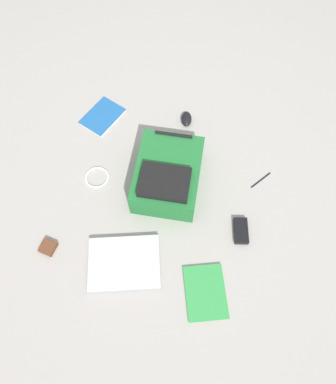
% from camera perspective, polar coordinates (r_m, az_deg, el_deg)
% --- Properties ---
extents(ground_plane, '(3.77, 3.77, 0.00)m').
position_cam_1_polar(ground_plane, '(1.95, -0.09, -0.41)').
color(ground_plane, gray).
extents(backpack, '(0.34, 0.43, 0.20)m').
position_cam_1_polar(backpack, '(1.90, -0.06, 2.61)').
color(backpack, '#1E662D').
rests_on(backpack, ground_plane).
extents(laptop, '(0.40, 0.33, 0.03)m').
position_cam_1_polar(laptop, '(1.82, -6.90, -11.03)').
color(laptop, '#929296').
rests_on(laptop, ground_plane).
extents(book_red, '(0.26, 0.29, 0.02)m').
position_cam_1_polar(book_red, '(2.25, -10.24, 11.57)').
color(book_red, silver).
rests_on(book_red, ground_plane).
extents(book_blue, '(0.25, 0.30, 0.01)m').
position_cam_1_polar(book_blue, '(1.80, 5.89, -15.40)').
color(book_blue, silver).
rests_on(book_blue, ground_plane).
extents(computer_mouse, '(0.07, 0.11, 0.04)m').
position_cam_1_polar(computer_mouse, '(2.20, 2.91, 11.40)').
color(computer_mouse, black).
rests_on(computer_mouse, ground_plane).
extents(cable_coil, '(0.13, 0.13, 0.01)m').
position_cam_1_polar(cable_coil, '(2.03, -11.09, 2.26)').
color(cable_coil, silver).
rests_on(cable_coil, ground_plane).
extents(power_brick, '(0.09, 0.14, 0.03)m').
position_cam_1_polar(power_brick, '(1.90, 11.37, -5.99)').
color(power_brick, black).
rests_on(power_brick, ground_plane).
extents(pen_black, '(0.11, 0.11, 0.01)m').
position_cam_1_polar(pen_black, '(2.05, 14.36, 1.85)').
color(pen_black, black).
rests_on(pen_black, ground_plane).
extents(earbud_pouch, '(0.09, 0.09, 0.03)m').
position_cam_1_polar(earbud_pouch, '(1.93, -18.31, -8.25)').
color(earbud_pouch, '#59331E').
rests_on(earbud_pouch, ground_plane).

